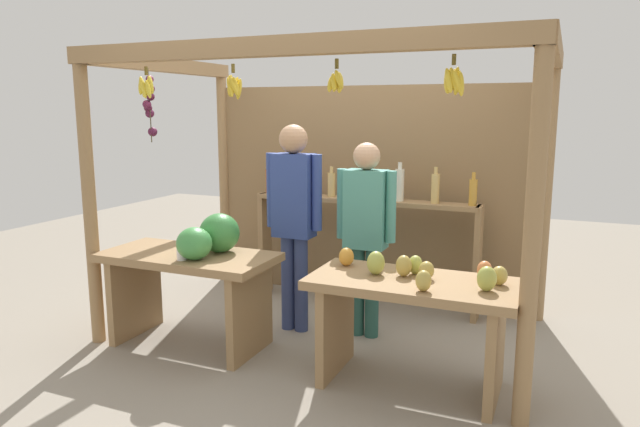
# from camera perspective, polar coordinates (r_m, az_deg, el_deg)

# --- Properties ---
(ground_plane) EXTENTS (12.00, 12.00, 0.00)m
(ground_plane) POSITION_cam_1_polar(r_m,az_deg,el_deg) (4.88, 0.88, -11.36)
(ground_plane) COLOR gray
(ground_plane) RESTS_ON ground
(market_stall) EXTENTS (3.27, 1.98, 2.24)m
(market_stall) POSITION_cam_1_polar(r_m,az_deg,el_deg) (4.96, 2.73, 4.61)
(market_stall) COLOR #99754C
(market_stall) RESTS_ON ground
(fruit_counter_left) EXTENTS (1.32, 0.64, 1.02)m
(fruit_counter_left) POSITION_cam_1_polar(r_m,az_deg,el_deg) (4.48, -12.18, -5.10)
(fruit_counter_left) COLOR #99754C
(fruit_counter_left) RESTS_ON ground
(fruit_counter_right) EXTENTS (1.32, 0.64, 0.88)m
(fruit_counter_right) POSITION_cam_1_polar(r_m,az_deg,el_deg) (3.81, 9.21, -8.89)
(fruit_counter_right) COLOR #99754C
(fruit_counter_right) RESTS_ON ground
(bottle_shelf_unit) EXTENTS (2.10, 0.22, 1.36)m
(bottle_shelf_unit) POSITION_cam_1_polar(r_m,az_deg,el_deg) (5.27, 4.37, -0.63)
(bottle_shelf_unit) COLOR #99754C
(bottle_shelf_unit) RESTS_ON ground
(vendor_man) EXTENTS (0.48, 0.23, 1.68)m
(vendor_man) POSITION_cam_1_polar(r_m,az_deg,el_deg) (4.61, -2.59, 0.49)
(vendor_man) COLOR navy
(vendor_man) RESTS_ON ground
(vendor_woman) EXTENTS (0.48, 0.21, 1.55)m
(vendor_woman) POSITION_cam_1_polar(r_m,az_deg,el_deg) (4.52, 4.54, -0.93)
(vendor_woman) COLOR #295A50
(vendor_woman) RESTS_ON ground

